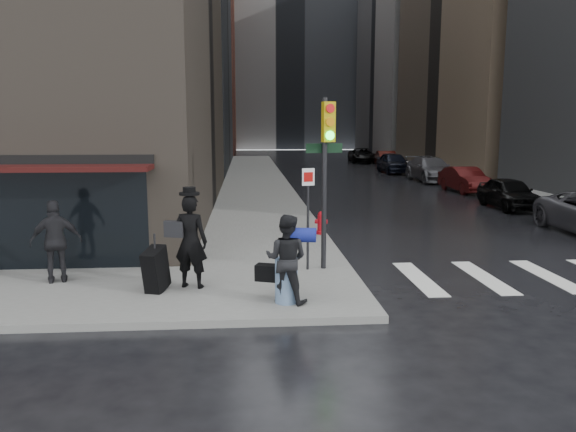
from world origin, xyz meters
The scene contains 17 objects.
ground centered at (0.00, 0.00, 0.00)m, with size 140.00×140.00×0.00m, color black.
sidewalk_left centered at (0.00, 27.00, 0.07)m, with size 4.00×50.00×0.15m, color slate.
sidewalk_right centered at (13.50, 27.00, 0.07)m, with size 3.00×50.00×0.15m, color slate.
bldg_left_far centered at (-13.00, 62.00, 13.00)m, with size 22.00×20.00×26.00m, color brown.
bldg_right_far centered at (26.00, 58.00, 12.50)m, with size 22.00×20.00×25.00m, color slate.
bldg_distant centered at (6.00, 78.00, 16.00)m, with size 40.00×12.00×32.00m, color slate.
man_overcoat centered at (-1.95, 0.10, 1.09)m, with size 1.41×1.04×2.23m.
man_jeans centered at (0.17, -1.03, 1.04)m, with size 1.23×0.99×1.77m.
man_greycoat centered at (-4.82, 0.79, 1.08)m, with size 1.17×0.76×1.85m.
traffic_light centered at (1.26, 1.48, 2.80)m, with size 1.01×0.57×4.12m.
fire_hydrant centered at (1.80, 5.92, 0.48)m, with size 0.43×0.32×0.74m.
parked_car_1 centered at (10.86, 11.79, 0.68)m, with size 1.62×4.01×1.37m, color black.
parked_car_2 centered at (11.29, 17.89, 0.69)m, with size 1.45×4.16×1.37m, color #3E0C0C.
parked_car_3 centered at (11.41, 24.00, 0.78)m, with size 2.18×5.36×1.56m, color #515156.
parked_car_4 centered at (10.55, 30.10, 0.79)m, with size 1.86×4.62×1.57m, color black.
parked_car_5 centered at (11.55, 36.20, 0.70)m, with size 1.47×4.23×1.39m, color #3A100B.
parked_car_6 centered at (10.69, 42.30, 0.69)m, with size 2.30×5.00×1.39m, color black.
Camera 1 is at (-0.59, -11.74, 3.64)m, focal length 35.00 mm.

